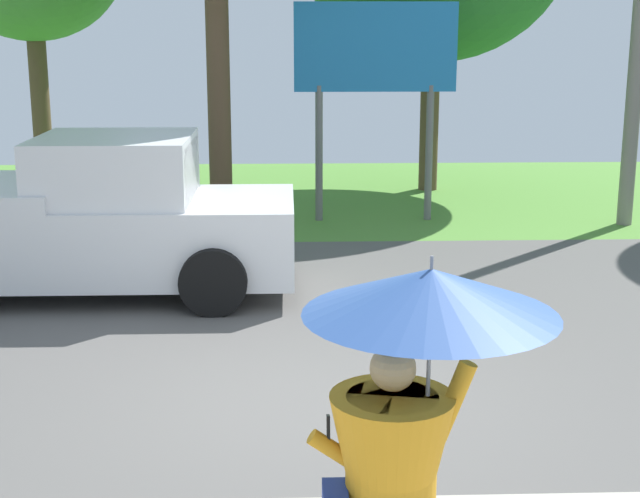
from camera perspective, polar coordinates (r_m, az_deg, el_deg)
The scene contains 4 objects.
ground_plane at distance 10.92m, azimuth -1.34°, elevation -3.47°, with size 40.00×22.00×0.20m.
monk_pedestrian at distance 4.57m, azimuth 5.05°, elevation -12.03°, with size 1.20×1.20×2.13m.
pickup_truck at distance 11.49m, azimuth -14.56°, elevation 1.69°, with size 5.20×2.28×1.88m.
roadside_billboard at distance 15.15m, azimuth 3.41°, elevation 11.28°, with size 2.60×0.12×3.50m.
Camera 1 is at (-0.11, -7.49, 3.16)m, focal length 52.30 mm.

